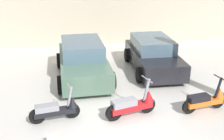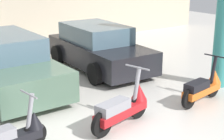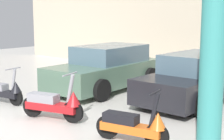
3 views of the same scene
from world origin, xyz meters
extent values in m
cylinder|color=black|center=(-1.32, 0.71, 0.21)|extent=(0.43, 0.14, 0.42)
cylinder|color=gray|center=(-1.37, 0.70, 0.64)|extent=(0.20, 0.10, 0.60)
cylinder|color=gray|center=(-1.37, 0.70, 0.94)|extent=(0.11, 0.49, 0.03)
cone|color=black|center=(-1.31, 0.71, 0.48)|extent=(0.32, 0.32, 0.28)
cylinder|color=black|center=(0.79, 0.64, 0.24)|extent=(0.48, 0.20, 0.47)
cylinder|color=black|center=(-0.22, 0.37, 0.24)|extent=(0.48, 0.20, 0.47)
cube|color=#B2191E|center=(0.28, 0.51, 0.29)|extent=(1.26, 0.59, 0.16)
cube|color=gray|center=(0.07, 0.45, 0.47)|extent=(0.74, 0.44, 0.18)
cylinder|color=gray|center=(0.74, 0.63, 0.71)|extent=(0.23, 0.13, 0.67)
cylinder|color=gray|center=(0.74, 0.63, 1.04)|extent=(0.17, 0.54, 0.03)
cone|color=#B2191E|center=(0.81, 0.65, 0.53)|extent=(0.39, 0.39, 0.31)
cylinder|color=black|center=(2.90, 0.57, 0.22)|extent=(0.44, 0.15, 0.44)
cylinder|color=black|center=(1.94, 0.40, 0.22)|extent=(0.44, 0.15, 0.44)
cube|color=orange|center=(2.42, 0.49, 0.27)|extent=(1.17, 0.46, 0.15)
cube|color=black|center=(2.22, 0.45, 0.43)|extent=(0.67, 0.36, 0.17)
cylinder|color=black|center=(2.85, 0.56, 0.66)|extent=(0.21, 0.11, 0.62)
cylinder|color=black|center=(2.85, 0.56, 0.97)|extent=(0.12, 0.50, 0.03)
cone|color=orange|center=(2.92, 0.57, 0.49)|extent=(0.34, 0.34, 0.29)
cube|color=#51705B|center=(-0.82, 3.58, 0.49)|extent=(1.72, 3.96, 0.65)
cube|color=slate|center=(-0.82, 3.82, 1.07)|extent=(1.49, 2.23, 0.51)
cylinder|color=black|center=(0.06, 2.39, 0.30)|extent=(0.22, 0.60, 0.60)
cylinder|color=black|center=(0.00, 4.82, 0.30)|extent=(0.22, 0.60, 0.60)
cube|color=black|center=(1.96, 3.91, 0.46)|extent=(1.64, 3.75, 0.62)
cube|color=slate|center=(1.96, 4.13, 1.02)|extent=(1.41, 2.11, 0.49)
cylinder|color=black|center=(2.73, 2.74, 0.28)|extent=(0.21, 0.57, 0.56)
cylinder|color=black|center=(1.12, 2.78, 0.28)|extent=(0.21, 0.57, 0.56)
cylinder|color=black|center=(2.79, 5.03, 0.28)|extent=(0.21, 0.57, 0.56)
cylinder|color=black|center=(1.19, 5.08, 0.28)|extent=(0.21, 0.57, 0.56)
camera|label=1|loc=(-1.36, -6.14, 4.02)|focal=45.00mm
camera|label=2|loc=(-3.12, -4.20, 2.87)|focal=55.00mm
camera|label=3|loc=(5.86, -4.23, 2.27)|focal=55.00mm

